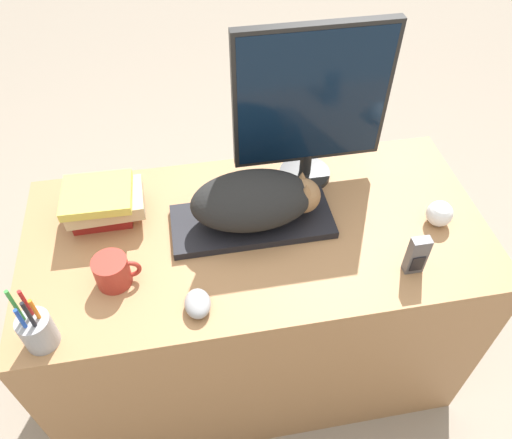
% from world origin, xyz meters
% --- Properties ---
extents(ground_plane, '(12.00, 12.00, 0.00)m').
position_xyz_m(ground_plane, '(0.00, 0.00, 0.00)').
color(ground_plane, gray).
extents(desk, '(1.32, 0.64, 0.74)m').
position_xyz_m(desk, '(0.00, 0.32, 0.37)').
color(desk, '#9E7047').
rests_on(desk, ground_plane).
extents(keyboard, '(0.46, 0.19, 0.02)m').
position_xyz_m(keyboard, '(-0.01, 0.35, 0.75)').
color(keyboard, black).
rests_on(keyboard, desk).
extents(cat, '(0.36, 0.19, 0.15)m').
position_xyz_m(cat, '(0.01, 0.35, 0.84)').
color(cat, black).
rests_on(cat, keyboard).
extents(monitor, '(0.44, 0.16, 0.50)m').
position_xyz_m(monitor, '(0.19, 0.52, 1.02)').
color(monitor, black).
rests_on(monitor, desk).
extents(computer_mouse, '(0.07, 0.09, 0.04)m').
position_xyz_m(computer_mouse, '(-0.19, 0.09, 0.76)').
color(computer_mouse, gray).
rests_on(computer_mouse, desk).
extents(coffee_mug, '(0.12, 0.09, 0.08)m').
position_xyz_m(coffee_mug, '(-0.39, 0.21, 0.78)').
color(coffee_mug, '#9E2D23').
rests_on(coffee_mug, desk).
extents(pen_cup, '(0.08, 0.08, 0.20)m').
position_xyz_m(pen_cup, '(-0.56, 0.06, 0.79)').
color(pen_cup, '#939399').
rests_on(pen_cup, desk).
extents(baseball, '(0.07, 0.07, 0.07)m').
position_xyz_m(baseball, '(0.52, 0.26, 0.78)').
color(baseball, silver).
rests_on(baseball, desk).
extents(phone, '(0.05, 0.03, 0.12)m').
position_xyz_m(phone, '(0.38, 0.11, 0.80)').
color(phone, '#4C4C51').
rests_on(phone, desk).
extents(book_stack, '(0.22, 0.17, 0.11)m').
position_xyz_m(book_stack, '(-0.42, 0.45, 0.80)').
color(book_stack, maroon).
rests_on(book_stack, desk).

